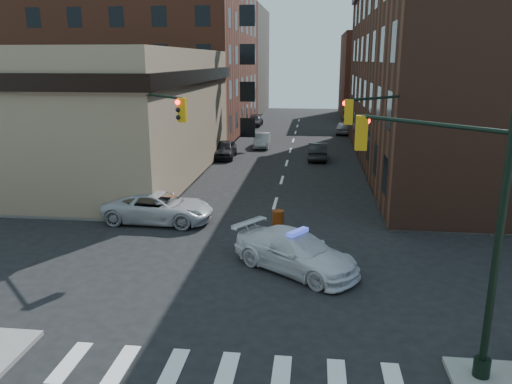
% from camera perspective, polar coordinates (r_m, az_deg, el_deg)
% --- Properties ---
extents(ground, '(140.00, 140.00, 0.00)m').
position_cam_1_polar(ground, '(20.40, -0.06, -9.11)').
color(ground, black).
rests_on(ground, ground).
extents(sidewalk_nw, '(34.00, 54.50, 0.15)m').
position_cam_1_polar(sidewalk_nw, '(57.70, -19.38, 5.87)').
color(sidewalk_nw, gray).
rests_on(sidewalk_nw, ground).
extents(bank_building, '(22.00, 22.00, 9.00)m').
position_cam_1_polar(bank_building, '(40.11, -22.18, 8.38)').
color(bank_building, '#887559').
rests_on(bank_building, ground).
extents(apartment_block, '(25.00, 25.00, 24.00)m').
position_cam_1_polar(apartment_block, '(62.17, -13.42, 17.94)').
color(apartment_block, brown).
rests_on(apartment_block, ground).
extents(commercial_row_ne, '(14.00, 34.00, 14.00)m').
position_cam_1_polar(commercial_row_ne, '(42.43, 21.96, 12.10)').
color(commercial_row_ne, '#4F2C1F').
rests_on(commercial_row_ne, ground).
extents(filler_nw, '(20.00, 18.00, 16.00)m').
position_cam_1_polar(filler_nw, '(82.54, -6.24, 14.62)').
color(filler_nw, brown).
rests_on(filler_nw, ground).
extents(filler_ne, '(16.00, 16.00, 12.00)m').
position_cam_1_polar(filler_ne, '(77.45, 15.86, 12.66)').
color(filler_ne, brown).
rests_on(filler_ne, ground).
extents(signal_pole_se, '(5.40, 5.27, 8.00)m').
position_cam_1_polar(signal_pole_se, '(14.04, 22.33, -1.49)').
color(signal_pole_se, black).
rests_on(signal_pole_se, sidewalk_se).
extents(signal_pole_nw, '(3.58, 3.67, 8.00)m').
position_cam_1_polar(signal_pole_nw, '(25.48, -11.86, 5.63)').
color(signal_pole_nw, black).
rests_on(signal_pole_nw, sidewalk_nw).
extents(signal_pole_ne, '(3.67, 3.58, 8.00)m').
position_cam_1_polar(signal_pole_ne, '(24.46, 15.23, 5.05)').
color(signal_pole_ne, black).
rests_on(signal_pole_ne, sidewalk_ne).
extents(tree_ne_near, '(3.00, 3.00, 4.85)m').
position_cam_1_polar(tree_ne_near, '(45.08, 13.56, 8.37)').
color(tree_ne_near, black).
rests_on(tree_ne_near, sidewalk_ne).
extents(tree_ne_far, '(3.00, 3.00, 4.85)m').
position_cam_1_polar(tree_ne_far, '(52.99, 12.58, 9.35)').
color(tree_ne_far, black).
rests_on(tree_ne_far, sidewalk_ne).
extents(police_car, '(5.78, 5.01, 1.60)m').
position_cam_1_polar(police_car, '(20.32, 4.55, -6.82)').
color(police_car, white).
rests_on(police_car, ground).
extents(pickup, '(5.83, 2.91, 1.59)m').
position_cam_1_polar(pickup, '(26.67, -11.04, -1.73)').
color(pickup, '#B8B9BD').
rests_on(pickup, ground).
extents(parked_car_wnear, '(1.96, 4.53, 1.52)m').
position_cam_1_polar(parked_car_wnear, '(43.50, -3.61, 4.89)').
color(parked_car_wnear, black).
rests_on(parked_car_wnear, ground).
extents(parked_car_wfar, '(1.59, 4.21, 1.37)m').
position_cam_1_polar(parked_car_wfar, '(48.79, 0.67, 5.93)').
color(parked_car_wfar, gray).
rests_on(parked_car_wfar, ground).
extents(parked_car_wdeep, '(1.98, 4.67, 1.35)m').
position_cam_1_polar(parked_car_wdeep, '(64.67, -0.19, 8.13)').
color(parked_car_wdeep, black).
rests_on(parked_car_wdeep, ground).
extents(parked_car_enear, '(1.59, 4.43, 1.45)m').
position_cam_1_polar(parked_car_enear, '(43.08, 7.02, 4.67)').
color(parked_car_enear, black).
rests_on(parked_car_enear, ground).
extents(parked_car_efar, '(2.05, 4.32, 1.43)m').
position_cam_1_polar(parked_car_efar, '(58.67, 9.95, 7.26)').
color(parked_car_efar, gray).
rests_on(parked_car_efar, ground).
extents(pedestrian_a, '(0.82, 0.76, 1.88)m').
position_cam_1_polar(pedestrian_a, '(30.08, -15.92, 0.45)').
color(pedestrian_a, black).
rests_on(pedestrian_a, sidewalk_nw).
extents(pedestrian_b, '(0.93, 0.84, 1.55)m').
position_cam_1_polar(pedestrian_b, '(30.38, -14.41, 0.38)').
color(pedestrian_b, black).
rests_on(pedestrian_b, sidewalk_nw).
extents(pedestrian_c, '(1.16, 0.70, 1.85)m').
position_cam_1_polar(pedestrian_c, '(29.85, -20.84, -0.10)').
color(pedestrian_c, '#1E242D').
rests_on(pedestrian_c, sidewalk_nw).
extents(barrel_road, '(0.72, 0.72, 1.03)m').
position_cam_1_polar(barrel_road, '(25.00, 2.54, -3.27)').
color(barrel_road, '#F1360B').
rests_on(barrel_road, ground).
extents(barrel_bank, '(0.70, 0.70, 1.02)m').
position_cam_1_polar(barrel_bank, '(27.82, -9.65, -1.58)').
color(barrel_bank, '#DF410A').
rests_on(barrel_bank, ground).
extents(barricade_nw_a, '(1.44, 0.86, 1.02)m').
position_cam_1_polar(barricade_nw_a, '(28.31, -16.32, -1.37)').
color(barricade_nw_a, '#D95B0A').
rests_on(barricade_nw_a, sidewalk_nw).
extents(barricade_nw_b, '(1.42, 0.84, 1.01)m').
position_cam_1_polar(barricade_nw_b, '(28.64, -18.94, -1.41)').
color(barricade_nw_b, red).
rests_on(barricade_nw_b, sidewalk_nw).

